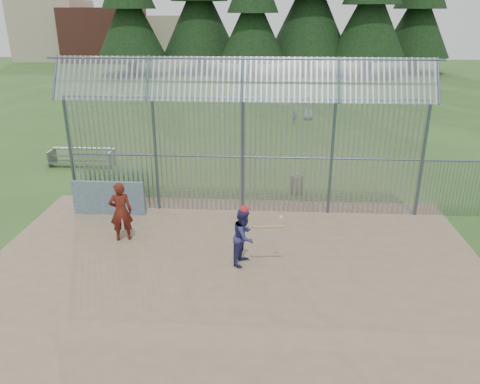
# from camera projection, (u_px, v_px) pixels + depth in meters

# --- Properties ---
(ground) EXTENTS (120.00, 120.00, 0.00)m
(ground) POSITION_uv_depth(u_px,v_px,m) (236.00, 260.00, 13.37)
(ground) COLOR #2D511E
(ground) RESTS_ON ground
(dirt_infield) EXTENTS (14.00, 10.00, 0.02)m
(dirt_infield) POSITION_uv_depth(u_px,v_px,m) (234.00, 268.00, 12.90)
(dirt_infield) COLOR #756047
(dirt_infield) RESTS_ON ground
(dugout_wall) EXTENTS (2.50, 0.12, 1.20)m
(dugout_wall) POSITION_uv_depth(u_px,v_px,m) (109.00, 198.00, 16.10)
(dugout_wall) COLOR #38566B
(dugout_wall) RESTS_ON dirt_infield
(batter) EXTENTS (0.83, 0.94, 1.62)m
(batter) POSITION_uv_depth(u_px,v_px,m) (244.00, 236.00, 12.90)
(batter) COLOR navy
(batter) RESTS_ON dirt_infield
(onlooker) EXTENTS (0.78, 0.63, 1.88)m
(onlooker) POSITION_uv_depth(u_px,v_px,m) (121.00, 211.00, 14.18)
(onlooker) COLOR maroon
(onlooker) RESTS_ON dirt_infield
(bg_kid_standing) EXTENTS (0.99, 0.80, 1.75)m
(bg_kid_standing) POSITION_uv_depth(u_px,v_px,m) (308.00, 106.00, 30.20)
(bg_kid_standing) COLOR gray
(bg_kid_standing) RESTS_ON ground
(bg_kid_seated) EXTENTS (0.50, 0.40, 0.80)m
(bg_kid_seated) POSITION_uv_depth(u_px,v_px,m) (294.00, 118.00, 29.17)
(bg_kid_seated) COLOR gray
(bg_kid_seated) RESTS_ON ground
(batting_gear) EXTENTS (1.26, 0.36, 0.58)m
(batting_gear) POSITION_uv_depth(u_px,v_px,m) (250.00, 214.00, 12.61)
(batting_gear) COLOR red
(batting_gear) RESTS_ON ground
(trash_can) EXTENTS (0.56, 0.56, 0.82)m
(trash_can) POSITION_uv_depth(u_px,v_px,m) (297.00, 184.00, 18.11)
(trash_can) COLOR gray
(trash_can) RESTS_ON ground
(bleacher) EXTENTS (3.00, 0.95, 0.72)m
(bleacher) POSITION_uv_depth(u_px,v_px,m) (82.00, 157.00, 21.35)
(bleacher) COLOR slate
(bleacher) RESTS_ON ground
(backstop_fence) EXTENTS (20.09, 0.81, 5.30)m
(backstop_fence) POSITION_uv_depth(u_px,v_px,m) (297.00, 148.00, 15.60)
(backstop_fence) COLOR #47566B
(backstop_fence) RESTS_ON ground
(distant_buildings) EXTENTS (26.50, 10.50, 8.00)m
(distant_buildings) POSITION_uv_depth(u_px,v_px,m) (100.00, 33.00, 65.94)
(distant_buildings) COLOR brown
(distant_buildings) RESTS_ON ground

